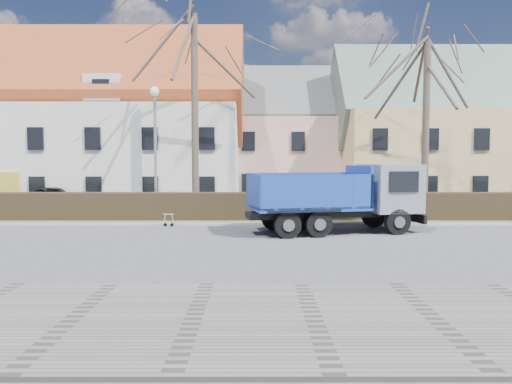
{
  "coord_description": "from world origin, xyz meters",
  "views": [
    {
      "loc": [
        1.15,
        -17.55,
        3.05
      ],
      "look_at": [
        1.17,
        3.13,
        1.6
      ],
      "focal_mm": 35.0,
      "sensor_mm": 36.0,
      "label": 1
    }
  ],
  "objects_px": {
    "dump_truck": "(329,197)",
    "parked_car_a": "(57,198)",
    "cart_frame": "(164,219)",
    "streetlight": "(155,152)"
  },
  "relations": [
    {
      "from": "dump_truck",
      "to": "parked_car_a",
      "type": "height_order",
      "value": "dump_truck"
    },
    {
      "from": "streetlight",
      "to": "dump_truck",
      "type": "bearing_deg",
      "value": -29.79
    },
    {
      "from": "dump_truck",
      "to": "cart_frame",
      "type": "height_order",
      "value": "dump_truck"
    },
    {
      "from": "dump_truck",
      "to": "parked_car_a",
      "type": "xyz_separation_m",
      "value": [
        -14.48,
        8.72,
        -0.71
      ]
    },
    {
      "from": "dump_truck",
      "to": "cart_frame",
      "type": "distance_m",
      "value": 7.3
    },
    {
      "from": "dump_truck",
      "to": "streetlight",
      "type": "bearing_deg",
      "value": 138.24
    },
    {
      "from": "cart_frame",
      "to": "parked_car_a",
      "type": "relative_size",
      "value": 0.17
    },
    {
      "from": "dump_truck",
      "to": "streetlight",
      "type": "relative_size",
      "value": 1.09
    },
    {
      "from": "dump_truck",
      "to": "parked_car_a",
      "type": "distance_m",
      "value": 16.92
    },
    {
      "from": "dump_truck",
      "to": "parked_car_a",
      "type": "bearing_deg",
      "value": 136.95
    }
  ]
}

